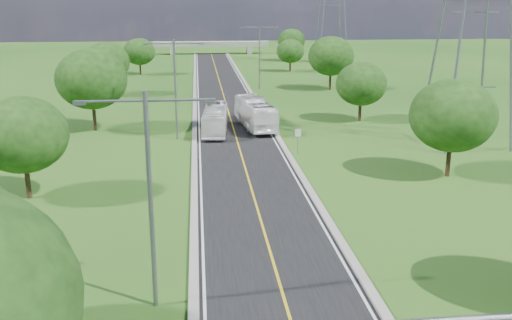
{
  "coord_description": "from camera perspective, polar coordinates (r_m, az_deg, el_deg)",
  "views": [
    {
      "loc": [
        -3.79,
        -12.01,
        13.66
      ],
      "look_at": [
        0.09,
        25.71,
        3.0
      ],
      "focal_mm": 40.0,
      "sensor_mm": 36.0,
      "label": 1
    }
  ],
  "objects": [
    {
      "name": "tree_lb",
      "position": [
        42.79,
        -22.32,
        2.35
      ],
      "size": [
        6.3,
        6.3,
        7.33
      ],
      "color": "black",
      "rests_on": "ground"
    },
    {
      "name": "tree_rd",
      "position": [
        90.82,
        7.51,
        10.27
      ],
      "size": [
        7.14,
        7.14,
        8.3
      ],
      "color": "black",
      "rests_on": "ground"
    },
    {
      "name": "speed_limit_sign",
      "position": [
        52.21,
        4.21,
        2.3
      ],
      "size": [
        0.55,
        0.09,
        2.4
      ],
      "color": "slate",
      "rests_on": "ground"
    },
    {
      "name": "road",
      "position": [
        79.28,
        -3.06,
        5.78
      ],
      "size": [
        8.0,
        150.0,
        0.06
      ],
      "primitive_type": "cube",
      "color": "black",
      "rests_on": "ground"
    },
    {
      "name": "ground",
      "position": [
        73.39,
        -2.82,
        4.96
      ],
      "size": [
        260.0,
        260.0,
        0.0
      ],
      "primitive_type": "plane",
      "color": "#1E4914",
      "rests_on": "ground"
    },
    {
      "name": "tree_lc",
      "position": [
        63.53,
        -16.13,
        7.78
      ],
      "size": [
        7.56,
        7.56,
        8.79
      ],
      "color": "black",
      "rests_on": "ground"
    },
    {
      "name": "streetlight_near_left",
      "position": [
        25.31,
        -10.6,
        -2.32
      ],
      "size": [
        5.9,
        0.25,
        10.0
      ],
      "color": "slate",
      "rests_on": "ground"
    },
    {
      "name": "overpass",
      "position": [
        152.47,
        -4.52,
        11.42
      ],
      "size": [
        30.0,
        3.0,
        3.2
      ],
      "color": "gray",
      "rests_on": "ground"
    },
    {
      "name": "curb_right",
      "position": [
        79.58,
        0.02,
        5.9
      ],
      "size": [
        0.5,
        150.0,
        0.22
      ],
      "primitive_type": "cube",
      "color": "gray",
      "rests_on": "ground"
    },
    {
      "name": "tree_ld",
      "position": [
        87.45,
        -14.73,
        9.48
      ],
      "size": [
        6.72,
        6.72,
        7.82
      ],
      "color": "black",
      "rests_on": "ground"
    },
    {
      "name": "tree_le",
      "position": [
        110.92,
        -11.59,
        10.57
      ],
      "size": [
        5.88,
        5.88,
        6.84
      ],
      "color": "black",
      "rests_on": "ground"
    },
    {
      "name": "tree_rf",
      "position": [
        134.1,
        3.57,
        11.82
      ],
      "size": [
        6.3,
        6.3,
        7.33
      ],
      "color": "black",
      "rests_on": "ground"
    },
    {
      "name": "tree_rc",
      "position": [
        67.36,
        10.48,
        7.49
      ],
      "size": [
        5.88,
        5.88,
        6.84
      ],
      "color": "black",
      "rests_on": "ground"
    },
    {
      "name": "streetlight_far_right",
      "position": [
        90.87,
        0.35,
        10.83
      ],
      "size": [
        5.9,
        0.25,
        10.0
      ],
      "color": "slate",
      "rests_on": "ground"
    },
    {
      "name": "bus_outbound",
      "position": [
        63.14,
        -0.09,
        4.72
      ],
      "size": [
        3.87,
        11.47,
        3.13
      ],
      "primitive_type": "imported",
      "rotation": [
        0.0,
        0.0,
        3.25
      ],
      "color": "white",
      "rests_on": "road"
    },
    {
      "name": "tree_re",
      "position": [
        113.9,
        3.46,
        10.82
      ],
      "size": [
        5.46,
        5.46,
        6.35
      ],
      "color": "black",
      "rests_on": "ground"
    },
    {
      "name": "tree_rb",
      "position": [
        47.25,
        19.07,
        4.22
      ],
      "size": [
        6.72,
        6.72,
        7.82
      ],
      "color": "black",
      "rests_on": "ground"
    },
    {
      "name": "curb_left",
      "position": [
        79.18,
        -6.14,
        5.76
      ],
      "size": [
        0.5,
        150.0,
        0.22
      ],
      "primitive_type": "cube",
      "color": "gray",
      "rests_on": "ground"
    },
    {
      "name": "streetlight_mid_left",
      "position": [
        57.57,
        -8.09,
        7.85
      ],
      "size": [
        5.9,
        0.25,
        10.0
      ],
      "color": "slate",
      "rests_on": "ground"
    },
    {
      "name": "bus_inbound",
      "position": [
        60.87,
        -4.1,
        4.09
      ],
      "size": [
        3.11,
        10.13,
        2.78
      ],
      "primitive_type": "imported",
      "rotation": [
        0.0,
        0.0,
        -0.08
      ],
      "color": "white",
      "rests_on": "road"
    }
  ]
}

